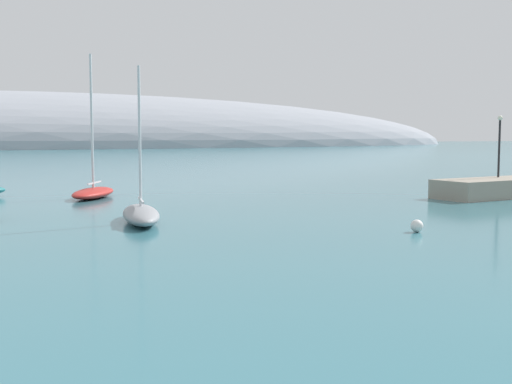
% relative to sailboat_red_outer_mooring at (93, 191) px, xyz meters
% --- Properties ---
extents(distant_ridge, '(349.84, 88.87, 38.15)m').
position_rel_sailboat_red_outer_mooring_xyz_m(distant_ridge, '(4.78, 193.01, -0.52)').
color(distant_ridge, '#999EA8').
rests_on(distant_ridge, ground).
extents(sailboat_red_outer_mooring, '(4.95, 6.67, 10.36)m').
position_rel_sailboat_red_outer_mooring_xyz_m(sailboat_red_outer_mooring, '(0.00, 0.00, 0.00)').
color(sailboat_red_outer_mooring, red).
rests_on(sailboat_red_outer_mooring, water).
extents(sailboat_grey_end_of_line, '(2.84, 6.87, 8.17)m').
position_rel_sailboat_red_outer_mooring_xyz_m(sailboat_grey_end_of_line, '(0.18, -14.63, -0.01)').
color(sailboat_grey_end_of_line, gray).
rests_on(sailboat_grey_end_of_line, water).
extents(mooring_buoy_white, '(0.60, 0.60, 0.60)m').
position_rel_sailboat_red_outer_mooring_xyz_m(mooring_buoy_white, '(11.59, -22.86, -0.22)').
color(mooring_buoy_white, silver).
rests_on(mooring_buoy_white, water).
extents(harbor_lamp_post, '(0.36, 0.36, 4.66)m').
position_rel_sailboat_red_outer_mooring_xyz_m(harbor_lamp_post, '(28.66, -9.82, 3.70)').
color(harbor_lamp_post, black).
rests_on(harbor_lamp_post, breakwater_rocks).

